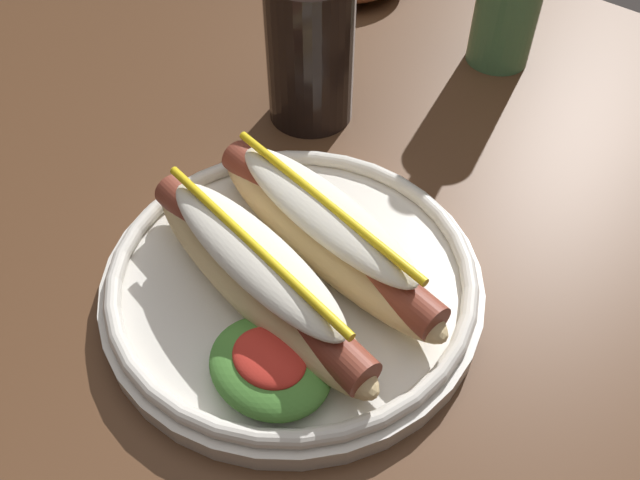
# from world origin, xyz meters

# --- Properties ---
(dining_table) EXTENTS (1.38, 0.87, 0.74)m
(dining_table) POSITION_xyz_m (0.00, 0.00, 0.64)
(dining_table) COLOR #51331E
(dining_table) RESTS_ON ground_plane
(hot_dog_plate) EXTENTS (0.27, 0.27, 0.08)m
(hot_dog_plate) POSITION_xyz_m (0.03, -0.12, 0.77)
(hot_dog_plate) COLOR silver
(hot_dog_plate) RESTS_ON dining_table
(extra_cup) EXTENTS (0.08, 0.08, 0.13)m
(extra_cup) POSITION_xyz_m (-0.10, 0.05, 0.81)
(extra_cup) COLOR black
(extra_cup) RESTS_ON dining_table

